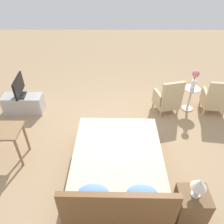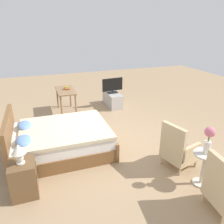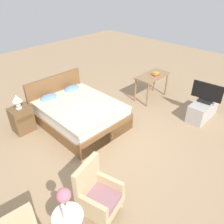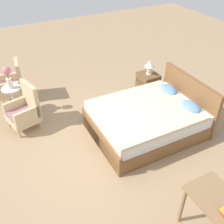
% 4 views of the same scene
% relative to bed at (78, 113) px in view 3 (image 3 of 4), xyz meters
% --- Properties ---
extents(ground_plane, '(16.00, 16.00, 0.00)m').
position_rel_bed_xyz_m(ground_plane, '(0.04, -1.09, -0.30)').
color(ground_plane, '#A38460').
extents(bed, '(1.59, 2.07, 0.96)m').
position_rel_bed_xyz_m(bed, '(0.00, 0.00, 0.00)').
color(bed, brown).
rests_on(bed, ground_plane).
extents(armchair_by_window_right, '(0.65, 0.65, 0.92)m').
position_rel_bed_xyz_m(armchair_by_window_right, '(-1.28, -2.07, 0.08)').
color(armchair_by_window_right, '#CCB284').
rests_on(armchair_by_window_right, ground_plane).
extents(flower_vase, '(0.17, 0.17, 0.48)m').
position_rel_bed_xyz_m(flower_vase, '(-1.86, -2.17, 0.61)').
color(flower_vase, silver).
rests_on(flower_vase, side_table).
extents(nightstand, '(0.44, 0.41, 0.60)m').
position_rel_bed_xyz_m(nightstand, '(-1.08, 0.70, 0.00)').
color(nightstand, brown).
rests_on(nightstand, ground_plane).
extents(table_lamp, '(0.22, 0.22, 0.33)m').
position_rel_bed_xyz_m(table_lamp, '(-1.08, 0.70, 0.51)').
color(table_lamp, silver).
rests_on(table_lamp, nightstand).
extents(tv_stand, '(0.96, 0.40, 0.46)m').
position_rel_bed_xyz_m(tv_stand, '(2.33, -2.06, -0.07)').
color(tv_stand, '#B7B2AD').
rests_on(tv_stand, ground_plane).
extents(tv_flatscreen, '(0.23, 0.71, 0.49)m').
position_rel_bed_xyz_m(tv_flatscreen, '(2.33, -2.06, 0.41)').
color(tv_flatscreen, black).
rests_on(tv_flatscreen, tv_stand).
extents(vanity_desk, '(1.04, 0.52, 0.73)m').
position_rel_bed_xyz_m(vanity_desk, '(2.29, -0.51, 0.32)').
color(vanity_desk, '#8E6B47').
rests_on(vanity_desk, ground_plane).
extents(book_stack, '(0.20, 0.15, 0.09)m').
position_rel_bed_xyz_m(book_stack, '(2.34, -0.57, 0.47)').
color(book_stack, '#AD2823').
rests_on(book_stack, vanity_desk).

